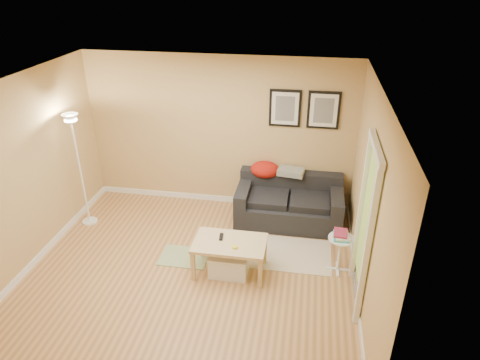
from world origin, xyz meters
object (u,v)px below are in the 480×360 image
Objects in this scene: side_table at (339,254)px; book_stack at (341,235)px; sofa at (289,201)px; coffee_table at (230,257)px; floor_lamp at (81,174)px; storage_bin at (229,263)px.

book_stack is at bearing 124.14° from side_table.
sofa reaches higher than coffee_table.
book_stack is (-0.01, 0.01, 0.31)m from side_table.
floor_lamp is (-2.54, 0.85, 0.64)m from coffee_table.
side_table is at bearing -8.10° from floor_lamp.
side_table is at bearing 4.89° from coffee_table.
sofa is 1.39m from book_stack.
coffee_table is 1.51m from side_table.
floor_lamp reaches higher than sofa.
sofa is 3.16× the size of storage_bin.
storage_bin is at bearing -167.80° from side_table.
side_table is at bearing -56.40° from sofa.
storage_bin is (-0.00, -0.05, -0.08)m from coffee_table.
sofa is 1.73× the size of coffee_table.
coffee_table is at bearing 173.41° from book_stack.
coffee_table is 3.68× the size of book_stack.
side_table reaches higher than coffee_table.
coffee_table is (-0.71, -1.44, -0.13)m from sofa.
storage_bin is 0.29× the size of floor_lamp.
side_table reaches higher than storage_bin.
coffee_table is at bearing -116.37° from sofa.
floor_lamp is at bearing 160.58° from storage_bin.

